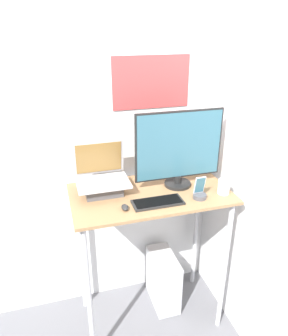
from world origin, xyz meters
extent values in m
cube|color=silver|center=(0.00, 0.65, 1.30)|extent=(6.00, 0.05, 2.60)
cube|color=#BF3F3F|center=(0.11, 0.62, 1.73)|extent=(0.54, 0.01, 0.35)
cube|color=silver|center=(0.60, 0.00, 1.30)|extent=(0.05, 6.00, 2.60)
cube|color=#936D47|center=(0.00, 0.28, 1.08)|extent=(1.03, 0.57, 0.02)
cylinder|color=#B7B7BC|center=(-0.47, 0.05, 0.53)|extent=(0.03, 0.03, 1.07)
cylinder|color=#B7B7BC|center=(0.47, 0.05, 0.53)|extent=(0.03, 0.03, 1.07)
cylinder|color=#B7B7BC|center=(-0.47, 0.52, 0.53)|extent=(0.03, 0.03, 1.07)
cylinder|color=#B7B7BC|center=(0.47, 0.52, 0.53)|extent=(0.03, 0.03, 1.07)
cube|color=#4C4C51|center=(-0.30, 0.35, 1.12)|extent=(0.23, 0.16, 0.07)
cube|color=#B7B7BC|center=(-0.30, 0.35, 1.17)|extent=(0.33, 0.23, 0.02)
cube|color=#B7B7BC|center=(-0.30, 0.48, 1.29)|extent=(0.33, 0.04, 0.23)
cube|color=olive|center=(-0.30, 0.48, 1.29)|extent=(0.30, 0.03, 0.21)
cylinder|color=black|center=(0.21, 0.33, 1.10)|extent=(0.18, 0.18, 0.02)
cylinder|color=black|center=(0.21, 0.33, 1.13)|extent=(0.05, 0.05, 0.05)
cube|color=black|center=(0.21, 0.33, 1.38)|extent=(0.59, 0.01, 0.46)
cube|color=#336072|center=(0.21, 0.33, 1.38)|extent=(0.57, 0.01, 0.43)
cube|color=black|center=(0.00, 0.14, 1.10)|extent=(0.31, 0.13, 0.01)
cube|color=black|center=(0.00, 0.14, 1.10)|extent=(0.29, 0.11, 0.00)
ellipsoid|color=#262626|center=(-0.21, 0.12, 1.10)|extent=(0.04, 0.07, 0.03)
cylinder|color=#4C4C51|center=(0.27, 0.12, 1.10)|extent=(0.09, 0.09, 0.03)
cube|color=silver|center=(0.27, 0.14, 1.18)|extent=(0.07, 0.03, 0.12)
cube|color=#336072|center=(0.27, 0.13, 1.18)|extent=(0.06, 0.03, 0.11)
cube|color=silver|center=(0.15, 0.39, 0.22)|extent=(0.18, 0.36, 0.44)
cube|color=#ADADB2|center=(0.15, 0.21, 0.22)|extent=(0.17, 0.01, 0.42)
cylinder|color=white|center=(0.45, 0.14, 1.14)|extent=(0.08, 0.08, 0.10)
camera|label=1|loc=(-0.57, -1.51, 2.11)|focal=35.00mm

